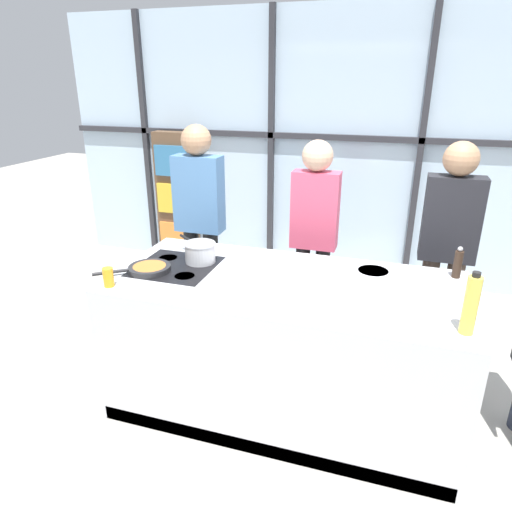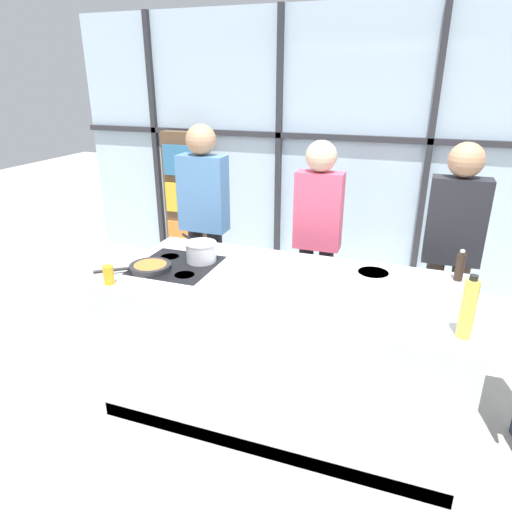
# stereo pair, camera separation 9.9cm
# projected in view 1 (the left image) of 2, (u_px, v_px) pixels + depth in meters

# --- Properties ---
(ground_plane) EXTENTS (18.00, 18.00, 0.00)m
(ground_plane) POSITION_uv_depth(u_px,v_px,m) (283.00, 403.00, 3.18)
(ground_plane) COLOR #ADA89E
(back_window_wall) EXTENTS (6.40, 0.10, 2.80)m
(back_window_wall) POSITION_uv_depth(u_px,v_px,m) (343.00, 150.00, 4.77)
(back_window_wall) COLOR silver
(back_window_wall) RESTS_ON ground_plane
(bookshelf) EXTENTS (0.47, 0.19, 1.55)m
(bookshelf) POSITION_uv_depth(u_px,v_px,m) (177.00, 199.00, 5.37)
(bookshelf) COLOR brown
(bookshelf) RESTS_ON ground_plane
(demo_island) EXTENTS (2.20, 1.01, 0.94)m
(demo_island) POSITION_uv_depth(u_px,v_px,m) (284.00, 345.00, 3.01)
(demo_island) COLOR silver
(demo_island) RESTS_ON ground_plane
(spectator_far_left) EXTENTS (0.41, 0.25, 1.77)m
(spectator_far_left) POSITION_uv_depth(u_px,v_px,m) (200.00, 214.00, 3.89)
(spectator_far_left) COLOR black
(spectator_far_left) RESTS_ON ground_plane
(spectator_center_left) EXTENTS (0.36, 0.24, 1.69)m
(spectator_center_left) POSITION_uv_depth(u_px,v_px,m) (314.00, 229.00, 3.62)
(spectator_center_left) COLOR black
(spectator_center_left) RESTS_ON ground_plane
(spectator_center_right) EXTENTS (0.39, 0.24, 1.72)m
(spectator_center_right) POSITION_uv_depth(u_px,v_px,m) (448.00, 241.00, 3.34)
(spectator_center_right) COLOR #47382D
(spectator_center_right) RESTS_ON ground_plane
(frying_pan) EXTENTS (0.43, 0.36, 0.04)m
(frying_pan) POSITION_uv_depth(u_px,v_px,m) (148.00, 268.00, 2.97)
(frying_pan) COLOR #232326
(frying_pan) RESTS_ON demo_island
(saucepan) EXTENTS (0.34, 0.29, 0.14)m
(saucepan) POSITION_uv_depth(u_px,v_px,m) (200.00, 252.00, 3.10)
(saucepan) COLOR silver
(saucepan) RESTS_ON demo_island
(white_plate) EXTENTS (0.27, 0.27, 0.01)m
(white_plate) POSITION_uv_depth(u_px,v_px,m) (363.00, 294.00, 2.64)
(white_plate) COLOR white
(white_plate) RESTS_ON demo_island
(mixing_bowl) EXTENTS (0.23, 0.23, 0.06)m
(mixing_bowl) POSITION_uv_depth(u_px,v_px,m) (373.00, 275.00, 2.84)
(mixing_bowl) COLOR silver
(mixing_bowl) RESTS_ON demo_island
(oil_bottle) EXTENTS (0.07, 0.07, 0.33)m
(oil_bottle) POSITION_uv_depth(u_px,v_px,m) (471.00, 305.00, 2.20)
(oil_bottle) COLOR #E0CC4C
(oil_bottle) RESTS_ON demo_island
(pepper_grinder) EXTENTS (0.05, 0.05, 0.21)m
(pepper_grinder) POSITION_uv_depth(u_px,v_px,m) (458.00, 263.00, 2.85)
(pepper_grinder) COLOR #332319
(pepper_grinder) RESTS_ON demo_island
(juice_glass_near) EXTENTS (0.06, 0.06, 0.12)m
(juice_glass_near) POSITION_uv_depth(u_px,v_px,m) (108.00, 277.00, 2.74)
(juice_glass_near) COLOR orange
(juice_glass_near) RESTS_ON demo_island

